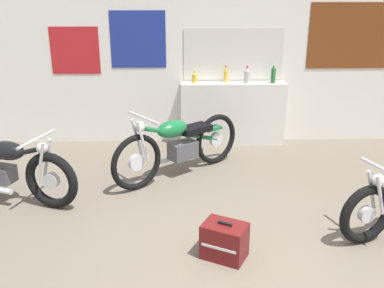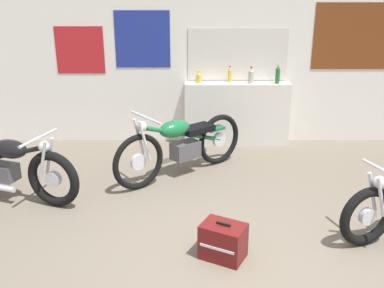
% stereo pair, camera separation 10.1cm
% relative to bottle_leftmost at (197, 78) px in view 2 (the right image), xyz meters
% --- Properties ---
extents(ground_plane, '(24.00, 24.00, 0.00)m').
position_rel_bottle_leftmost_xyz_m(ground_plane, '(0.42, -3.43, -1.07)').
color(ground_plane, '#706656').
extents(wall_back, '(10.00, 0.07, 2.80)m').
position_rel_bottle_leftmost_xyz_m(wall_back, '(0.43, 0.17, 0.34)').
color(wall_back, silver).
rests_on(wall_back, ground_plane).
extents(sill_counter, '(1.62, 0.28, 0.99)m').
position_rel_bottle_leftmost_xyz_m(sill_counter, '(0.59, -0.01, -0.57)').
color(sill_counter, silver).
rests_on(sill_counter, ground_plane).
extents(bottle_leftmost, '(0.08, 0.08, 0.18)m').
position_rel_bottle_leftmost_xyz_m(bottle_leftmost, '(0.00, 0.00, 0.00)').
color(bottle_leftmost, gold).
rests_on(bottle_leftmost, sill_counter).
extents(bottle_left_center, '(0.06, 0.06, 0.25)m').
position_rel_bottle_leftmost_xyz_m(bottle_left_center, '(0.48, 0.03, 0.03)').
color(bottle_left_center, gold).
rests_on(bottle_left_center, sill_counter).
extents(bottle_center, '(0.08, 0.08, 0.26)m').
position_rel_bottle_leftmost_xyz_m(bottle_center, '(0.79, -0.04, 0.03)').
color(bottle_center, '#B7B2A8').
rests_on(bottle_center, sill_counter).
extents(bottle_right_center, '(0.07, 0.07, 0.30)m').
position_rel_bottle_leftmost_xyz_m(bottle_right_center, '(1.19, -0.04, 0.05)').
color(bottle_right_center, '#23662D').
rests_on(bottle_right_center, sill_counter).
extents(motorcycle_black, '(1.92, 0.87, 0.84)m').
position_rel_bottle_leftmost_xyz_m(motorcycle_black, '(-2.32, -1.88, -0.66)').
color(motorcycle_black, black).
rests_on(motorcycle_black, ground_plane).
extents(motorcycle_green, '(1.66, 1.33, 0.92)m').
position_rel_bottle_leftmost_xyz_m(motorcycle_green, '(-0.24, -1.23, -0.63)').
color(motorcycle_green, black).
rests_on(motorcycle_green, ground_plane).
extents(hard_case_darkred, '(0.49, 0.44, 0.37)m').
position_rel_bottle_leftmost_xyz_m(hard_case_darkred, '(0.19, -3.13, -0.89)').
color(hard_case_darkred, maroon).
rests_on(hard_case_darkred, ground_plane).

